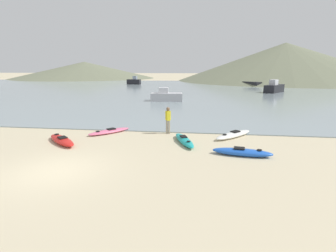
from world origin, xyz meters
TOP-DOWN VIEW (x-y plane):
  - ground_plane at (0.00, 0.00)m, footprint 400.00×400.00m
  - bay_water at (0.00, 42.27)m, footprint 160.00×70.00m
  - far_hill_left at (-42.45, 94.92)m, footprint 56.81×56.81m
  - far_hill_midleft at (31.90, 81.81)m, footprint 68.53×68.53m
  - kayak_on_sand_0 at (5.05, 4.95)m, footprint 1.63×3.10m
  - kayak_on_sand_1 at (8.05, 3.10)m, footprint 2.97×1.10m
  - kayak_on_sand_2 at (-0.05, 6.62)m, footprint 2.53×2.73m
  - kayak_on_sand_3 at (8.03, 6.66)m, footprint 2.74×2.91m
  - kayak_on_sand_4 at (-1.94, 4.00)m, footprint 2.83×2.68m
  - person_near_waterline at (3.84, 7.01)m, footprint 0.36×0.31m
  - moored_boat_0 at (-11.74, 57.17)m, footprint 3.65×1.79m
  - moored_boat_1 at (17.24, 53.81)m, footprint 4.03×4.58m
  - moored_boat_2 at (1.36, 23.92)m, footprint 4.20×2.49m
  - moored_boat_3 at (18.32, 38.35)m, footprint 4.44×5.61m

SIDE VIEW (x-z plane):
  - ground_plane at x=0.00m, z-range 0.00..0.00m
  - bay_water at x=0.00m, z-range 0.00..0.06m
  - kayak_on_sand_2 at x=-0.05m, z-range -0.02..0.27m
  - kayak_on_sand_3 at x=8.03m, z-range -0.02..0.35m
  - kayak_on_sand_0 at x=5.05m, z-range -0.02..0.35m
  - kayak_on_sand_4 at x=-1.94m, z-range -0.02..0.38m
  - kayak_on_sand_1 at x=8.05m, z-range -0.02..0.38m
  - moored_boat_1 at x=17.24m, z-range 0.06..1.08m
  - moored_boat_2 at x=1.36m, z-range -0.20..1.51m
  - moored_boat_0 at x=-11.74m, z-range -0.25..1.84m
  - moored_boat_3 at x=18.32m, z-range -0.27..1.93m
  - person_near_waterline at x=3.84m, z-range 0.13..1.89m
  - far_hill_left at x=-42.45m, z-range 0.00..6.63m
  - far_hill_midleft at x=31.90m, z-range 0.00..12.10m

